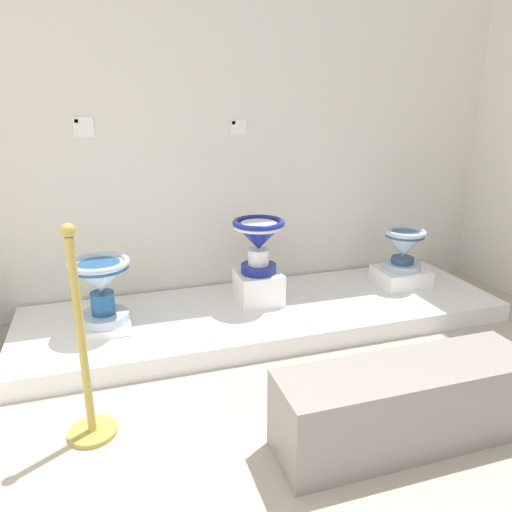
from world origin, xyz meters
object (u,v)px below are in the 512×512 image
(plinth_block_leftmost, at_px, (401,277))
(stanchion_post_near_left, at_px, (85,372))
(antique_toilet_rightmost, at_px, (101,281))
(info_placard_second, at_px, (238,127))
(plinth_block_rightmost, at_px, (105,325))
(antique_toilet_central_ornate, at_px, (259,238))
(museum_bench, at_px, (406,404))
(plinth_block_central_ornate, at_px, (259,288))
(info_placard_first, at_px, (83,127))
(antique_toilet_leftmost, at_px, (404,245))

(plinth_block_leftmost, relative_size, stanchion_post_near_left, 0.36)
(antique_toilet_rightmost, xyz_separation_m, stanchion_post_near_left, (-0.09, -0.89, -0.11))
(info_placard_second, bearing_deg, plinth_block_rightmost, -152.45)
(antique_toilet_central_ornate, xyz_separation_m, museum_bench, (0.24, -1.49, -0.43))
(plinth_block_rightmost, xyz_separation_m, antique_toilet_central_ornate, (1.08, 0.11, 0.47))
(plinth_block_leftmost, bearing_deg, plinth_block_rightmost, -177.56)
(plinth_block_central_ornate, height_order, info_placard_first, info_placard_first)
(plinth_block_leftmost, relative_size, info_placard_first, 2.89)
(plinth_block_central_ornate, relative_size, antique_toilet_leftmost, 0.97)
(antique_toilet_rightmost, relative_size, info_placard_second, 3.62)
(info_placard_second, xyz_separation_m, stanchion_post_near_left, (-1.16, -1.45, -1.01))
(antique_toilet_leftmost, height_order, info_placard_second, info_placard_second)
(antique_toilet_rightmost, relative_size, antique_toilet_leftmost, 1.31)
(plinth_block_rightmost, xyz_separation_m, antique_toilet_leftmost, (2.28, 0.10, 0.30))
(antique_toilet_rightmost, bearing_deg, plinth_block_central_ornate, 5.58)
(plinth_block_rightmost, distance_m, antique_toilet_leftmost, 2.30)
(antique_toilet_central_ornate, relative_size, museum_bench, 0.31)
(antique_toilet_central_ornate, relative_size, info_placard_second, 3.33)
(museum_bench, bearing_deg, info_placard_second, 97.52)
(plinth_block_central_ornate, xyz_separation_m, plinth_block_leftmost, (1.19, -0.01, -0.05))
(stanchion_post_near_left, bearing_deg, museum_bench, -19.30)
(plinth_block_leftmost, distance_m, antique_toilet_leftmost, 0.26)
(info_placard_second, bearing_deg, antique_toilet_leftmost, -20.96)
(antique_toilet_central_ornate, distance_m, museum_bench, 1.57)
(antique_toilet_central_ornate, distance_m, stanchion_post_near_left, 1.56)
(antique_toilet_leftmost, distance_m, stanchion_post_near_left, 2.57)
(info_placard_second, bearing_deg, antique_toilet_central_ornate, -88.50)
(info_placard_first, bearing_deg, antique_toilet_central_ornate, -22.41)
(stanchion_post_near_left, bearing_deg, antique_toilet_rightmost, 83.99)
(info_placard_second, distance_m, museum_bench, 2.28)
(info_placard_first, bearing_deg, antique_toilet_leftmost, -11.39)
(plinth_block_central_ornate, xyz_separation_m, museum_bench, (0.24, -1.49, -0.05))
(antique_toilet_leftmost, xyz_separation_m, stanchion_post_near_left, (-2.37, -0.99, -0.11))
(antique_toilet_central_ornate, height_order, info_placard_second, info_placard_second)
(plinth_block_rightmost, xyz_separation_m, antique_toilet_rightmost, (0.00, 0.00, 0.30))
(plinth_block_leftmost, distance_m, info_placard_second, 1.73)
(antique_toilet_leftmost, relative_size, info_placard_second, 2.76)
(antique_toilet_rightmost, height_order, plinth_block_central_ornate, antique_toilet_rightmost)
(antique_toilet_central_ornate, xyz_separation_m, plinth_block_leftmost, (1.19, -0.01, -0.42))
(plinth_block_central_ornate, distance_m, antique_toilet_central_ornate, 0.38)
(antique_toilet_leftmost, distance_m, info_placard_second, 1.57)
(antique_toilet_rightmost, bearing_deg, antique_toilet_leftmost, 2.44)
(plinth_block_rightmost, relative_size, plinth_block_leftmost, 0.83)
(info_placard_first, xyz_separation_m, stanchion_post_near_left, (-0.08, -1.45, -1.03))
(museum_bench, bearing_deg, plinth_block_rightmost, 133.76)
(plinth_block_rightmost, height_order, museum_bench, museum_bench)
(antique_toilet_leftmost, relative_size, museum_bench, 0.26)
(plinth_block_central_ornate, relative_size, antique_toilet_central_ornate, 0.80)
(plinth_block_central_ornate, height_order, museum_bench, museum_bench)
(info_placard_second, bearing_deg, plinth_block_central_ornate, -88.50)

